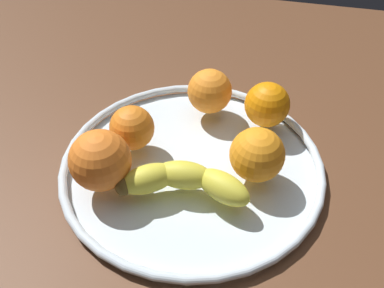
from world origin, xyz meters
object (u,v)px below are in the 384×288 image
(fruit_bowl, at_px, (192,164))
(orange_center, at_px, (267,105))
(orange_back_right, at_px, (100,160))
(orange_front_right, at_px, (257,155))
(orange_front_left, at_px, (212,92))
(orange_back_left, at_px, (132,128))
(banana, at_px, (183,181))

(fruit_bowl, bearing_deg, orange_center, -130.38)
(orange_back_right, distance_m, orange_front_right, 0.20)
(orange_front_left, height_order, orange_front_right, orange_front_right)
(fruit_bowl, height_order, orange_back_right, orange_back_right)
(orange_back_right, bearing_deg, orange_front_left, -120.31)
(fruit_bowl, xyz_separation_m, orange_back_right, (0.10, 0.07, 0.05))
(orange_center, bearing_deg, fruit_bowl, 49.62)
(orange_back_left, bearing_deg, orange_center, -152.21)
(orange_front_left, bearing_deg, orange_back_right, 59.69)
(banana, relative_size, orange_front_left, 2.63)
(orange_front_right, relative_size, orange_center, 1.07)
(orange_front_right, height_order, orange_center, orange_front_right)
(banana, relative_size, orange_front_right, 2.51)
(orange_back_right, distance_m, orange_back_left, 0.08)
(orange_front_left, distance_m, orange_back_right, 0.21)
(orange_back_left, bearing_deg, orange_front_right, 174.47)
(orange_back_left, bearing_deg, orange_back_right, 79.56)
(fruit_bowl, relative_size, orange_front_right, 5.11)
(banana, distance_m, orange_back_left, 0.11)
(orange_front_left, xyz_separation_m, orange_back_left, (0.09, 0.11, -0.00))
(orange_front_left, relative_size, orange_back_right, 0.87)
(banana, distance_m, orange_front_left, 0.17)
(orange_front_left, xyz_separation_m, orange_front_right, (-0.08, 0.12, 0.00))
(orange_front_left, distance_m, orange_center, 0.09)
(banana, xyz_separation_m, orange_front_right, (-0.08, -0.05, 0.02))
(banana, bearing_deg, orange_front_right, -154.19)
(fruit_bowl, bearing_deg, orange_front_left, -91.81)
(banana, distance_m, orange_front_right, 0.10)
(orange_back_right, bearing_deg, orange_center, -138.41)
(fruit_bowl, distance_m, orange_front_left, 0.12)
(banana, relative_size, orange_back_left, 2.86)
(orange_front_left, xyz_separation_m, orange_back_right, (0.11, 0.18, 0.01))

